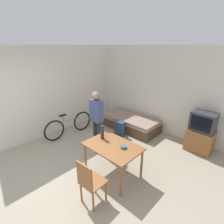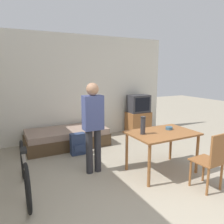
{
  "view_description": "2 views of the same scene",
  "coord_description": "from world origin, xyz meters",
  "px_view_note": "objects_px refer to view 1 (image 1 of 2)",
  "views": [
    {
      "loc": [
        2.8,
        -1.21,
        2.69
      ],
      "look_at": [
        -0.12,
        1.87,
        1.06
      ],
      "focal_mm": 28.0,
      "sensor_mm": 36.0,
      "label": 1
    },
    {
      "loc": [
        -1.83,
        -1.79,
        1.8
      ],
      "look_at": [
        0.12,
        1.98,
        0.99
      ],
      "focal_mm": 35.0,
      "sensor_mm": 36.0,
      "label": 2
    }
  ],
  "objects_px": {
    "bicycle": "(69,125)",
    "thermos_flask": "(102,132)",
    "dining_table": "(113,149)",
    "wooden_chair": "(89,181)",
    "person_standing": "(97,116)",
    "daybed": "(130,123)",
    "mate_bowl": "(124,147)",
    "tv": "(201,133)",
    "backpack": "(120,129)"
  },
  "relations": [
    {
      "from": "tv",
      "to": "wooden_chair",
      "type": "xyz_separation_m",
      "value": [
        -0.8,
        -3.12,
        -0.01
      ]
    },
    {
      "from": "backpack",
      "to": "person_standing",
      "type": "bearing_deg",
      "value": -91.08
    },
    {
      "from": "tv",
      "to": "wooden_chair",
      "type": "bearing_deg",
      "value": -104.34
    },
    {
      "from": "thermos_flask",
      "to": "person_standing",
      "type": "bearing_deg",
      "value": 146.68
    },
    {
      "from": "daybed",
      "to": "thermos_flask",
      "type": "relative_size",
      "value": 6.27
    },
    {
      "from": "bicycle",
      "to": "thermos_flask",
      "type": "relative_size",
      "value": 5.42
    },
    {
      "from": "tv",
      "to": "backpack",
      "type": "relative_size",
      "value": 2.35
    },
    {
      "from": "dining_table",
      "to": "thermos_flask",
      "type": "height_order",
      "value": "thermos_flask"
    },
    {
      "from": "dining_table",
      "to": "bicycle",
      "type": "distance_m",
      "value": 2.3
    },
    {
      "from": "bicycle",
      "to": "dining_table",
      "type": "bearing_deg",
      "value": -9.59
    },
    {
      "from": "wooden_chair",
      "to": "tv",
      "type": "bearing_deg",
      "value": 75.66
    },
    {
      "from": "wooden_chair",
      "to": "mate_bowl",
      "type": "bearing_deg",
      "value": 91.21
    },
    {
      "from": "daybed",
      "to": "tv",
      "type": "bearing_deg",
      "value": 5.07
    },
    {
      "from": "backpack",
      "to": "thermos_flask",
      "type": "bearing_deg",
      "value": -63.49
    },
    {
      "from": "dining_table",
      "to": "mate_bowl",
      "type": "distance_m",
      "value": 0.26
    },
    {
      "from": "wooden_chair",
      "to": "person_standing",
      "type": "relative_size",
      "value": 0.57
    },
    {
      "from": "daybed",
      "to": "dining_table",
      "type": "bearing_deg",
      "value": -61.54
    },
    {
      "from": "wooden_chair",
      "to": "thermos_flask",
      "type": "height_order",
      "value": "thermos_flask"
    },
    {
      "from": "wooden_chair",
      "to": "backpack",
      "type": "xyz_separation_m",
      "value": [
        -1.31,
        2.3,
        -0.28
      ]
    },
    {
      "from": "thermos_flask",
      "to": "mate_bowl",
      "type": "xyz_separation_m",
      "value": [
        0.6,
        0.02,
        -0.14
      ]
    },
    {
      "from": "daybed",
      "to": "mate_bowl",
      "type": "distance_m",
      "value": 2.48
    },
    {
      "from": "person_standing",
      "to": "wooden_chair",
      "type": "bearing_deg",
      "value": -45.92
    },
    {
      "from": "dining_table",
      "to": "thermos_flask",
      "type": "distance_m",
      "value": 0.46
    },
    {
      "from": "daybed",
      "to": "thermos_flask",
      "type": "bearing_deg",
      "value": -69.56
    },
    {
      "from": "mate_bowl",
      "to": "thermos_flask",
      "type": "bearing_deg",
      "value": -177.84
    },
    {
      "from": "tv",
      "to": "dining_table",
      "type": "xyz_separation_m",
      "value": [
        -1.04,
        -2.28,
        0.12
      ]
    },
    {
      "from": "bicycle",
      "to": "wooden_chair",
      "type": "bearing_deg",
      "value": -26.22
    },
    {
      "from": "tv",
      "to": "thermos_flask",
      "type": "xyz_separation_m",
      "value": [
        -1.42,
        -2.22,
        0.38
      ]
    },
    {
      "from": "backpack",
      "to": "daybed",
      "type": "bearing_deg",
      "value": 95.28
    },
    {
      "from": "dining_table",
      "to": "person_standing",
      "type": "distance_m",
      "value": 1.24
    },
    {
      "from": "bicycle",
      "to": "backpack",
      "type": "bearing_deg",
      "value": 42.45
    },
    {
      "from": "dining_table",
      "to": "mate_bowl",
      "type": "xyz_separation_m",
      "value": [
        0.22,
        0.08,
        0.11
      ]
    },
    {
      "from": "bicycle",
      "to": "daybed",
      "type": "bearing_deg",
      "value": 56.73
    },
    {
      "from": "tv",
      "to": "wooden_chair",
      "type": "height_order",
      "value": "tv"
    },
    {
      "from": "daybed",
      "to": "mate_bowl",
      "type": "bearing_deg",
      "value": -55.94
    },
    {
      "from": "wooden_chair",
      "to": "mate_bowl",
      "type": "distance_m",
      "value": 0.96
    },
    {
      "from": "thermos_flask",
      "to": "bicycle",
      "type": "bearing_deg",
      "value": 170.3
    },
    {
      "from": "daybed",
      "to": "thermos_flask",
      "type": "height_order",
      "value": "thermos_flask"
    },
    {
      "from": "wooden_chair",
      "to": "person_standing",
      "type": "bearing_deg",
      "value": 134.08
    },
    {
      "from": "bicycle",
      "to": "thermos_flask",
      "type": "xyz_separation_m",
      "value": [
        1.87,
        -0.32,
        0.56
      ]
    },
    {
      "from": "daybed",
      "to": "mate_bowl",
      "type": "height_order",
      "value": "mate_bowl"
    },
    {
      "from": "tv",
      "to": "bicycle",
      "type": "bearing_deg",
      "value": -150.03
    },
    {
      "from": "daybed",
      "to": "mate_bowl",
      "type": "xyz_separation_m",
      "value": [
        1.35,
        -2.0,
        0.55
      ]
    },
    {
      "from": "wooden_chair",
      "to": "daybed",
      "type": "bearing_deg",
      "value": 115.1
    },
    {
      "from": "mate_bowl",
      "to": "bicycle",
      "type": "bearing_deg",
      "value": 173.13
    },
    {
      "from": "dining_table",
      "to": "wooden_chair",
      "type": "relative_size",
      "value": 1.28
    },
    {
      "from": "daybed",
      "to": "person_standing",
      "type": "distance_m",
      "value": 1.71
    },
    {
      "from": "tv",
      "to": "person_standing",
      "type": "xyz_separation_m",
      "value": [
        -2.13,
        -1.75,
        0.4
      ]
    },
    {
      "from": "daybed",
      "to": "bicycle",
      "type": "height_order",
      "value": "bicycle"
    },
    {
      "from": "bicycle",
      "to": "thermos_flask",
      "type": "height_order",
      "value": "thermos_flask"
    }
  ]
}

